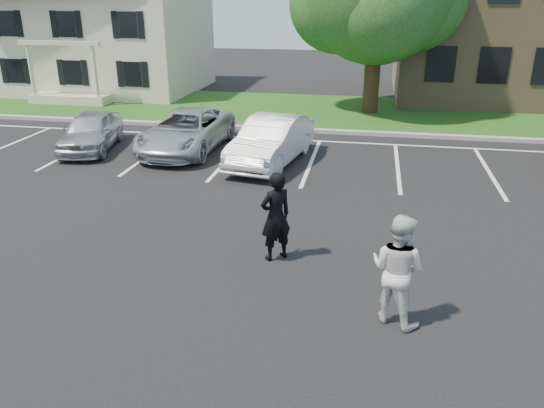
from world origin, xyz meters
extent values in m
plane|color=black|center=(0.00, 0.00, 0.00)|extent=(90.00, 90.00, 0.00)
cube|color=gray|center=(0.00, 12.00, 0.07)|extent=(40.00, 0.30, 0.15)
cube|color=#184411|center=(0.00, 16.00, 0.04)|extent=(44.00, 8.00, 0.08)
cube|color=silver|center=(-11.20, 8.00, 0.01)|extent=(0.12, 5.20, 0.01)
cube|color=silver|center=(-8.40, 8.00, 0.01)|extent=(0.12, 5.20, 0.01)
cube|color=silver|center=(-5.60, 8.00, 0.01)|extent=(0.12, 5.20, 0.01)
cube|color=silver|center=(-2.80, 8.00, 0.01)|extent=(0.12, 5.20, 0.01)
cube|color=silver|center=(0.00, 8.00, 0.01)|extent=(0.12, 5.20, 0.01)
cube|color=silver|center=(2.80, 8.00, 0.01)|extent=(0.12, 5.20, 0.01)
cube|color=silver|center=(5.60, 8.00, 0.01)|extent=(0.12, 5.20, 0.01)
cube|color=silver|center=(1.40, 10.70, 0.01)|extent=(34.00, 0.12, 0.01)
cube|color=beige|center=(-13.00, 20.00, 2.60)|extent=(10.00, 8.00, 5.20)
cube|color=beige|center=(-13.00, 15.70, 0.25)|extent=(4.00, 1.60, 0.50)
cylinder|color=beige|center=(-14.70, 15.10, 1.35)|extent=(0.18, 0.18, 2.70)
cylinder|color=beige|center=(-11.30, 15.10, 1.35)|extent=(0.18, 0.18, 2.70)
cube|color=beige|center=(-13.00, 15.10, 3.00)|extent=(4.20, 0.25, 0.20)
cube|color=black|center=(-13.00, 15.98, 1.50)|extent=(0.90, 0.06, 1.20)
cube|color=black|center=(-13.00, 15.98, 3.80)|extent=(0.90, 0.06, 1.20)
cube|color=black|center=(-13.65, 15.98, 1.50)|extent=(0.32, 0.05, 1.25)
cube|color=black|center=(-12.35, 15.98, 1.50)|extent=(0.32, 0.05, 1.25)
cube|color=black|center=(4.80, 16.97, 2.20)|extent=(1.30, 0.06, 1.60)
cube|color=black|center=(7.10, 16.97, 2.20)|extent=(1.30, 0.06, 1.60)
cylinder|color=black|center=(1.76, 16.10, 1.60)|extent=(0.70, 0.70, 3.20)
sphere|color=#1C4918|center=(0.06, 16.50, 4.80)|extent=(4.40, 4.40, 4.40)
sphere|color=#1C4918|center=(2.16, 14.60, 4.60)|extent=(4.00, 4.00, 4.00)
imported|color=black|center=(0.07, 1.06, 0.96)|extent=(0.83, 0.80, 1.91)
imported|color=silver|center=(2.45, -0.80, 0.97)|extent=(1.19, 1.11, 1.95)
imported|color=silver|center=(-7.88, 8.09, 0.67)|extent=(2.34, 4.16, 1.33)
imported|color=silver|center=(-4.52, 8.61, 0.70)|extent=(2.52, 5.12, 1.40)
imported|color=silver|center=(-1.29, 7.69, 0.75)|extent=(2.34, 4.74, 1.49)
camera|label=1|loc=(1.85, -8.77, 5.22)|focal=35.00mm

